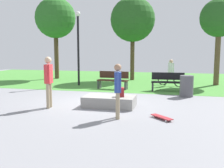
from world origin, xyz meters
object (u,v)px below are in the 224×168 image
park_bench_center_lawn (168,81)px  park_bench_far_right (113,80)px  skater_performing_trick (118,87)px  trash_bin (187,86)px  skateboard_by_ledge (162,117)px  cyclist_on_bicycle (171,75)px  tree_slender_maple (133,20)px  lamp_post (78,41)px  tree_leaning_ash (55,18)px  backpack_on_ledge (121,92)px  tree_young_birch (219,19)px  concrete_ledge (109,101)px  skater_watching (49,78)px

park_bench_center_lawn → park_bench_far_right: bearing=178.1°
skater_performing_trick → trash_bin: skater_performing_trick is taller
skateboard_by_ledge → cyclist_on_bicycle: size_ratio=0.46×
park_bench_far_right → trash_bin: bearing=-22.0°
tree_slender_maple → lamp_post: size_ratio=1.31×
tree_leaning_ash → skater_performing_trick: bearing=-55.7°
backpack_on_ledge → skateboard_by_ledge: (1.51, -1.30, -0.49)m
tree_leaning_ash → lamp_post: size_ratio=1.34×
skateboard_by_ledge → tree_young_birch: tree_young_birch is taller
skateboard_by_ledge → park_bench_center_lawn: size_ratio=0.44×
tree_slender_maple → lamp_post: 4.47m
trash_bin → concrete_ledge: bearing=-134.4°
tree_leaning_ash → tree_young_birch: size_ratio=1.14×
park_bench_far_right → cyclist_on_bicycle: cyclist_on_bicycle is taller
concrete_ledge → lamp_post: (-3.13, 5.14, 2.33)m
skater_watching → trash_bin: 5.94m
skater_performing_trick → cyclist_on_bicycle: size_ratio=1.06×
tree_slender_maple → tree_leaning_ash: 5.33m
park_bench_center_lawn → trash_bin: trash_bin is taller
skater_watching → backpack_on_ledge: bearing=15.5°
skater_performing_trick → skateboard_by_ledge: (1.29, 0.20, -0.89)m
skater_watching → tree_leaning_ash: tree_leaning_ash is taller
skater_performing_trick → skateboard_by_ledge: size_ratio=2.29×
park_bench_far_right → lamp_post: (-2.23, 0.86, 2.05)m
park_bench_center_lawn → lamp_post: lamp_post is taller
concrete_ledge → skateboard_by_ledge: bearing=-33.7°
skateboard_by_ledge → park_bench_center_lawn: park_bench_center_lawn is taller
skateboard_by_ledge → tree_young_birch: (2.61, 8.44, 3.68)m
skateboard_by_ledge → tree_slender_maple: (-2.53, 9.82, 3.91)m
skater_watching → cyclist_on_bicycle: size_ratio=1.17×
park_bench_far_right → cyclist_on_bicycle: bearing=33.1°
park_bench_center_lawn → lamp_post: size_ratio=0.39×
tree_leaning_ash → cyclist_on_bicycle: bearing=-13.8°
cyclist_on_bicycle → tree_young_birch: bearing=21.0°
cyclist_on_bicycle → tree_leaning_ash: bearing=166.2°
skateboard_by_ledge → cyclist_on_bicycle: (0.07, 7.46, 0.57)m
park_bench_far_right → tree_young_birch: tree_young_birch is taller
concrete_ledge → backpack_on_ledge: 0.55m
lamp_post → cyclist_on_bicycle: bearing=11.4°
backpack_on_ledge → skater_performing_trick: size_ratio=0.20×
skater_performing_trick → trash_bin: 4.81m
lamp_post → cyclist_on_bicycle: size_ratio=2.69×
park_bench_far_right → lamp_post: size_ratio=0.39×
concrete_ledge → cyclist_on_bicycle: cyclist_on_bicycle is taller
park_bench_far_right → cyclist_on_bicycle: size_ratio=1.06×
skater_performing_trick → skateboard_by_ledge: 1.58m
skater_watching → trash_bin: (4.78, 3.47, -0.60)m
tree_young_birch → tree_slender_maple: bearing=165.0°
skateboard_by_ledge → tree_slender_maple: size_ratio=0.13×
trash_bin → skateboard_by_ledge: bearing=-101.4°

